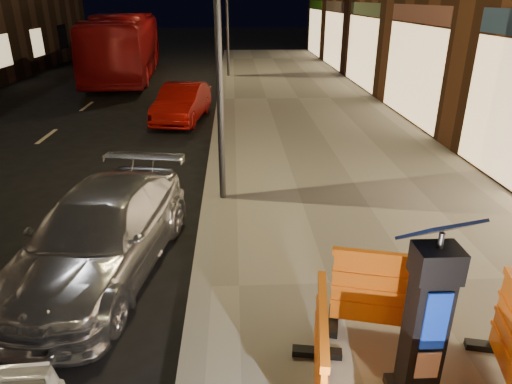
{
  "coord_description": "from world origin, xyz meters",
  "views": [
    {
      "loc": [
        0.5,
        -5.19,
        3.76
      ],
      "look_at": [
        0.8,
        1.0,
        1.1
      ],
      "focal_mm": 32.0,
      "sensor_mm": 36.0,
      "label": 1
    }
  ],
  "objects_px": {
    "car_red": "(183,121)",
    "bus_doubledecker": "(128,78)",
    "parking_kiosk": "(427,318)",
    "car_silver": "(106,270)",
    "barrier_kerbside": "(320,357)",
    "barrier_back": "(388,293)"
  },
  "relations": [
    {
      "from": "barrier_kerbside",
      "to": "car_silver",
      "type": "height_order",
      "value": "barrier_kerbside"
    },
    {
      "from": "barrier_kerbside",
      "to": "bus_doubledecker",
      "type": "height_order",
      "value": "bus_doubledecker"
    },
    {
      "from": "parking_kiosk",
      "to": "car_silver",
      "type": "xyz_separation_m",
      "value": [
        -3.68,
        2.64,
        -1.08
      ]
    },
    {
      "from": "barrier_back",
      "to": "car_silver",
      "type": "height_order",
      "value": "barrier_back"
    },
    {
      "from": "barrier_kerbside",
      "to": "bus_doubledecker",
      "type": "xyz_separation_m",
      "value": [
        -6.09,
        20.51,
        -0.67
      ]
    },
    {
      "from": "barrier_kerbside",
      "to": "barrier_back",
      "type": "bearing_deg",
      "value": -35.69
    },
    {
      "from": "parking_kiosk",
      "to": "car_red",
      "type": "bearing_deg",
      "value": 117.61
    },
    {
      "from": "barrier_back",
      "to": "barrier_kerbside",
      "type": "height_order",
      "value": "same"
    },
    {
      "from": "barrier_kerbside",
      "to": "car_silver",
      "type": "distance_m",
      "value": 3.86
    },
    {
      "from": "parking_kiosk",
      "to": "car_silver",
      "type": "relative_size",
      "value": 0.44
    },
    {
      "from": "barrier_back",
      "to": "barrier_kerbside",
      "type": "relative_size",
      "value": 1.0
    },
    {
      "from": "barrier_kerbside",
      "to": "car_red",
      "type": "distance_m",
      "value": 11.88
    },
    {
      "from": "parking_kiosk",
      "to": "bus_doubledecker",
      "type": "distance_m",
      "value": 21.71
    },
    {
      "from": "parking_kiosk",
      "to": "barrier_kerbside",
      "type": "distance_m",
      "value": 1.04
    },
    {
      "from": "barrier_back",
      "to": "car_silver",
      "type": "bearing_deg",
      "value": 169.56
    },
    {
      "from": "car_silver",
      "to": "bus_doubledecker",
      "type": "relative_size",
      "value": 0.39
    },
    {
      "from": "car_silver",
      "to": "car_red",
      "type": "bearing_deg",
      "value": 98.11
    },
    {
      "from": "barrier_back",
      "to": "car_red",
      "type": "xyz_separation_m",
      "value": [
        -3.39,
        10.66,
        -0.67
      ]
    },
    {
      "from": "car_red",
      "to": "bus_doubledecker",
      "type": "relative_size",
      "value": 0.33
    },
    {
      "from": "parking_kiosk",
      "to": "car_red",
      "type": "xyz_separation_m",
      "value": [
        -3.39,
        11.61,
        -1.08
      ]
    },
    {
      "from": "car_silver",
      "to": "car_red",
      "type": "distance_m",
      "value": 8.97
    },
    {
      "from": "parking_kiosk",
      "to": "car_silver",
      "type": "height_order",
      "value": "parking_kiosk"
    }
  ]
}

